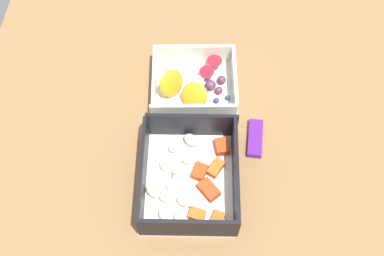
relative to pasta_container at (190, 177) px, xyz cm
name	(u,v)px	position (x,y,z in cm)	size (l,w,h in cm)	color
table_surface	(192,142)	(-8.00, -0.31, -3.11)	(80.00, 80.00, 2.00)	brown
pasta_container	(190,177)	(0.00, 0.00, 0.00)	(19.24, 16.35, 6.80)	white
fruit_bowl	(194,84)	(-18.54, -0.62, -0.29)	(14.63, 16.01, 5.77)	silver
candy_bar	(255,138)	(-8.78, 10.64, -1.51)	(7.00, 2.40, 1.20)	#51197A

